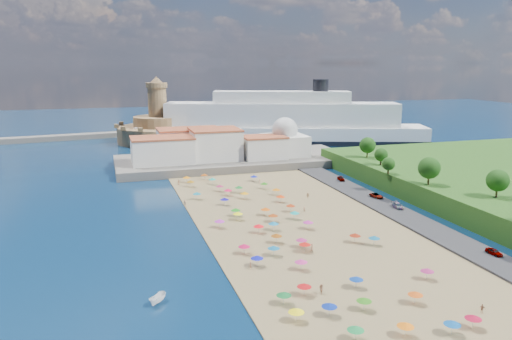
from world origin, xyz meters
name	(u,v)px	position (x,y,z in m)	size (l,w,h in m)	color
ground	(270,223)	(0.00, 0.00, 0.00)	(700.00, 700.00, 0.00)	#071938
terrace	(234,161)	(10.00, 73.00, 1.50)	(90.00, 36.00, 3.00)	#59544C
jetty	(166,150)	(-12.00, 108.00, 1.20)	(18.00, 70.00, 2.40)	#59544C
waterfront_buildings	(201,146)	(-3.05, 73.64, 7.88)	(57.00, 29.00, 11.00)	silver
domed_building	(285,140)	(30.00, 71.00, 8.97)	(16.00, 16.00, 15.00)	silver
fortress	(158,129)	(-12.00, 138.00, 6.68)	(40.00, 40.00, 32.40)	#A07F50
cruise_ship	(281,124)	(45.93, 118.59, 9.19)	(141.40, 65.29, 31.04)	black
beach_parasols	(280,228)	(-1.36, -10.65, 2.15)	(33.09, 116.61, 2.20)	gray
beachgoers	(262,215)	(-1.05, 3.62, 1.11)	(37.08, 99.32, 1.85)	tan
moored_boats	(193,325)	(-27.13, -44.55, 0.79)	(11.96, 24.16, 1.59)	white
parked_cars	(387,201)	(36.00, 5.01, 1.36)	(2.77, 72.42, 1.39)	gray
hillside_trees	(451,175)	(48.12, -4.98, 10.06)	(15.94, 105.45, 7.73)	#382314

